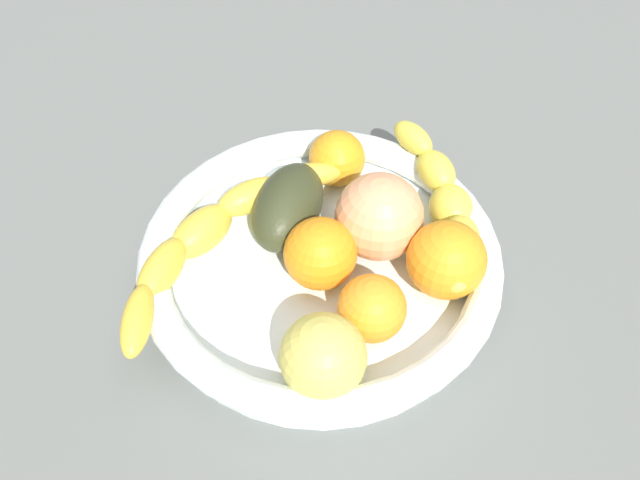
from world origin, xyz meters
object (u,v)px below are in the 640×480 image
object	(u,v)px
avocado_dark	(288,206)
apple_yellow	(320,356)
orange_rear	(446,260)
orange_mid_left	(337,158)
peach_blush	(379,217)
banana_draped_right	(212,234)
orange_front	(372,308)
banana_draped_left	(445,202)
orange_mid_right	(324,254)
fruit_bowl	(320,259)

from	to	relation	value
avocado_dark	apple_yellow	distance (cm)	15.28
orange_rear	orange_mid_left	bearing A→B (deg)	-56.96
orange_rear	peach_blush	size ratio (longest dim) A/B	0.86
orange_mid_left	banana_draped_right	bearing A→B (deg)	39.00
orange_front	avocado_dark	xyz separation A→B (cm)	(6.52, -10.70, 0.07)
banana_draped_left	orange_mid_right	world-z (taller)	orange_mid_right
peach_blush	apple_yellow	size ratio (longest dim) A/B	1.18
orange_mid_left	apple_yellow	size ratio (longest dim) A/B	0.83
banana_draped_left	orange_mid_right	bearing A→B (deg)	28.35
orange_front	avocado_dark	distance (cm)	12.53
banana_draped_right	apple_yellow	world-z (taller)	apple_yellow
fruit_bowl	banana_draped_right	size ratio (longest dim) A/B	1.53
orange_front	avocado_dark	world-z (taller)	avocado_dark
orange_mid_left	banana_draped_left	bearing A→B (deg)	147.47
banana_draped_left	orange_front	world-z (taller)	orange_front
orange_front	banana_draped_left	bearing A→B (deg)	-123.41
orange_mid_left	peach_blush	distance (cm)	9.07
orange_rear	peach_blush	bearing A→B (deg)	-40.11
orange_mid_left	peach_blush	bearing A→B (deg)	110.70
orange_rear	peach_blush	world-z (taller)	peach_blush
banana_draped_left	orange_front	xyz separation A→B (cm)	(7.22, 10.94, -0.03)
peach_blush	apple_yellow	world-z (taller)	peach_blush
fruit_bowl	orange_mid_right	size ratio (longest dim) A/B	5.06
orange_front	orange_mid_left	bearing A→B (deg)	-83.09
orange_rear	fruit_bowl	bearing A→B (deg)	-13.78
banana_draped_left	avocado_dark	distance (cm)	13.74
banana_draped_left	orange_front	distance (cm)	13.11
orange_front	orange_rear	size ratio (longest dim) A/B	0.83
avocado_dark	apple_yellow	world-z (taller)	apple_yellow
fruit_bowl	orange_mid_left	bearing A→B (deg)	-99.94
apple_yellow	banana_draped_left	bearing A→B (deg)	-126.31
peach_blush	orange_mid_right	bearing A→B (deg)	35.08
fruit_bowl	orange_front	bearing A→B (deg)	120.12
banana_draped_left	orange_rear	xyz separation A→B (cm)	(1.00, 6.80, 0.52)
fruit_bowl	apple_yellow	bearing A→B (deg)	88.98
orange_mid_right	orange_rear	distance (cm)	9.79
orange_mid_right	peach_blush	xyz separation A→B (cm)	(-4.66, -3.27, 0.73)
avocado_dark	peach_blush	bearing A→B (deg)	163.46
apple_yellow	orange_mid_left	bearing A→B (deg)	-95.36
orange_mid_left	orange_mid_right	world-z (taller)	orange_mid_right
banana_draped_right	orange_mid_right	size ratio (longest dim) A/B	3.31
orange_mid_right	banana_draped_right	bearing A→B (deg)	-17.00
orange_rear	banana_draped_left	bearing A→B (deg)	-98.36
orange_front	orange_mid_left	size ratio (longest dim) A/B	1.01
orange_front	orange_mid_right	size ratio (longest dim) A/B	0.88
fruit_bowl	avocado_dark	distance (cm)	5.37
fruit_bowl	apple_yellow	size ratio (longest dim) A/B	4.81
orange_mid_right	orange_front	bearing A→B (deg)	124.34
banana_draped_right	orange_mid_left	size ratio (longest dim) A/B	3.77
orange_mid_left	orange_rear	size ratio (longest dim) A/B	0.82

